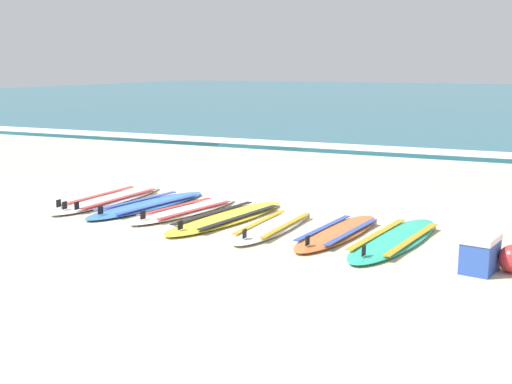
# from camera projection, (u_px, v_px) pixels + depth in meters

# --- Properties ---
(ground_plane) EXTENTS (80.00, 80.00, 0.00)m
(ground_plane) POSITION_uv_depth(u_px,v_px,m) (205.00, 215.00, 9.25)
(ground_plane) COLOR beige
(sea) EXTENTS (80.00, 60.00, 0.10)m
(sea) POSITION_uv_depth(u_px,v_px,m) (488.00, 97.00, 42.24)
(sea) COLOR #23667A
(sea) RESTS_ON ground
(wave_foam_strip) EXTENTS (80.00, 1.10, 0.11)m
(wave_foam_strip) POSITION_uv_depth(u_px,v_px,m) (359.00, 150.00, 16.01)
(wave_foam_strip) COLOR white
(wave_foam_strip) RESTS_ON ground
(surfboard_0) EXTENTS (0.72, 2.48, 0.18)m
(surfboard_0) POSITION_uv_depth(u_px,v_px,m) (109.00, 199.00, 10.17)
(surfboard_0) COLOR white
(surfboard_0) RESTS_ON ground
(surfboard_1) EXTENTS (0.98, 2.46, 0.18)m
(surfboard_1) POSITION_uv_depth(u_px,v_px,m) (148.00, 205.00, 9.78)
(surfboard_1) COLOR #3875CC
(surfboard_1) RESTS_ON ground
(surfboard_2) EXTENTS (0.95, 2.19, 0.18)m
(surfboard_2) POSITION_uv_depth(u_px,v_px,m) (186.00, 211.00, 9.39)
(surfboard_2) COLOR silver
(surfboard_2) RESTS_ON ground
(surfboard_3) EXTENTS (1.02, 2.54, 0.18)m
(surfboard_3) POSITION_uv_depth(u_px,v_px,m) (227.00, 217.00, 8.96)
(surfboard_3) COLOR yellow
(surfboard_3) RESTS_ON ground
(surfboard_4) EXTENTS (0.56, 2.09, 0.18)m
(surfboard_4) POSITION_uv_depth(u_px,v_px,m) (273.00, 226.00, 8.49)
(surfboard_4) COLOR silver
(surfboard_4) RESTS_ON ground
(surfboard_5) EXTENTS (0.76, 2.18, 0.18)m
(surfboard_5) POSITION_uv_depth(u_px,v_px,m) (338.00, 232.00, 8.16)
(surfboard_5) COLOR orange
(surfboard_5) RESTS_ON ground
(surfboard_6) EXTENTS (0.90, 2.47, 0.18)m
(surfboard_6) POSITION_uv_depth(u_px,v_px,m) (395.00, 239.00, 7.84)
(surfboard_6) COLOR #2DB793
(surfboard_6) RESTS_ON ground
(cooler_box) EXTENTS (0.39, 0.50, 0.38)m
(cooler_box) POSITION_uv_depth(u_px,v_px,m) (480.00, 253.00, 6.70)
(cooler_box) COLOR #2D51B2
(cooler_box) RESTS_ON ground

